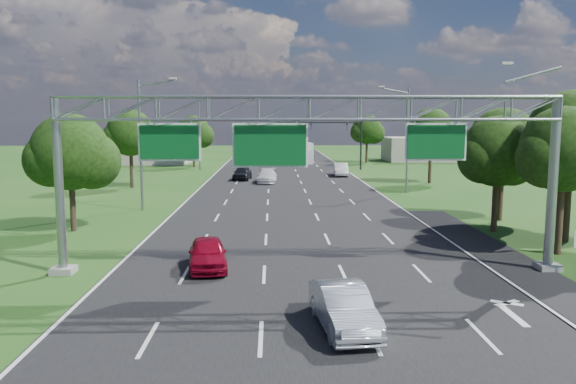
{
  "coord_description": "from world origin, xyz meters",
  "views": [
    {
      "loc": [
        -1.41,
        -13.29,
        7.0
      ],
      "look_at": [
        -0.66,
        13.34,
        3.55
      ],
      "focal_mm": 35.0,
      "sensor_mm": 36.0,
      "label": 1
    }
  ],
  "objects_px": {
    "silver_sedan": "(344,307)",
    "box_truck": "(303,153)",
    "sign_gantry": "(311,122)",
    "red_coupe": "(208,253)",
    "traffic_signal": "(336,133)"
  },
  "relations": [
    {
      "from": "box_truck",
      "to": "traffic_signal",
      "type": "bearing_deg",
      "value": -81.77
    },
    {
      "from": "traffic_signal",
      "to": "red_coupe",
      "type": "height_order",
      "value": "traffic_signal"
    },
    {
      "from": "sign_gantry",
      "to": "silver_sedan",
      "type": "bearing_deg",
      "value": -84.98
    },
    {
      "from": "silver_sedan",
      "to": "box_truck",
      "type": "distance_m",
      "value": 73.82
    },
    {
      "from": "traffic_signal",
      "to": "silver_sedan",
      "type": "bearing_deg",
      "value": -96.18
    },
    {
      "from": "traffic_signal",
      "to": "box_truck",
      "type": "xyz_separation_m",
      "value": [
        -3.92,
        13.56,
        -3.61
      ]
    },
    {
      "from": "traffic_signal",
      "to": "red_coupe",
      "type": "relative_size",
      "value": 2.82
    },
    {
      "from": "red_coupe",
      "to": "box_truck",
      "type": "height_order",
      "value": "box_truck"
    },
    {
      "from": "sign_gantry",
      "to": "box_truck",
      "type": "relative_size",
      "value": 2.66
    },
    {
      "from": "sign_gantry",
      "to": "silver_sedan",
      "type": "distance_m",
      "value": 9.49
    },
    {
      "from": "red_coupe",
      "to": "silver_sedan",
      "type": "bearing_deg",
      "value": -62.83
    },
    {
      "from": "sign_gantry",
      "to": "red_coupe",
      "type": "height_order",
      "value": "sign_gantry"
    },
    {
      "from": "sign_gantry",
      "to": "red_coupe",
      "type": "relative_size",
      "value": 5.43
    },
    {
      "from": "sign_gantry",
      "to": "box_truck",
      "type": "bearing_deg",
      "value": 87.22
    },
    {
      "from": "sign_gantry",
      "to": "silver_sedan",
      "type": "relative_size",
      "value": 5.19
    }
  ]
}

